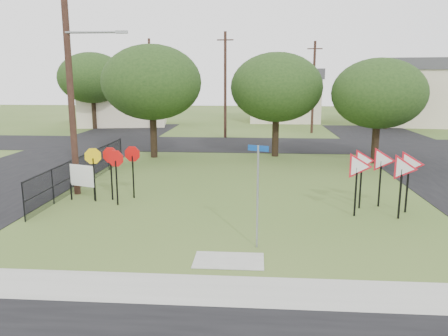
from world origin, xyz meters
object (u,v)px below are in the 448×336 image
at_px(yield_sign_cluster, 382,167).
at_px(info_board, 82,177).
at_px(street_name_sign, 258,190).
at_px(stop_sign_cluster, 113,161).

xyz_separation_m(yield_sign_cluster, info_board, (-12.18, 0.82, -0.79)).
bearing_deg(yield_sign_cluster, street_name_sign, -140.17).
xyz_separation_m(street_name_sign, stop_sign_cluster, (-6.02, 4.76, -0.09)).
bearing_deg(yield_sign_cluster, info_board, 176.16).
height_order(stop_sign_cluster, yield_sign_cluster, yield_sign_cluster).
relative_size(street_name_sign, yield_sign_cluster, 1.02).
height_order(street_name_sign, stop_sign_cluster, street_name_sign).
relative_size(street_name_sign, info_board, 2.07).
bearing_deg(yield_sign_cluster, stop_sign_cluster, 175.79).
relative_size(stop_sign_cluster, yield_sign_cluster, 0.74).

